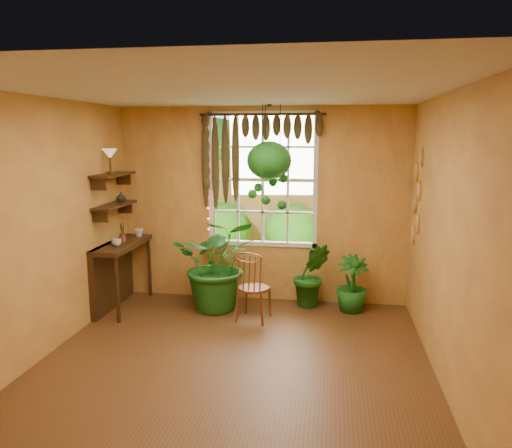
{
  "coord_description": "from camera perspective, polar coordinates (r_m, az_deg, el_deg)",
  "views": [
    {
      "loc": [
        0.96,
        -4.54,
        2.3
      ],
      "look_at": [
        0.08,
        1.15,
        1.28
      ],
      "focal_mm": 35.0,
      "sensor_mm": 36.0,
      "label": 1
    }
  ],
  "objects": [
    {
      "name": "potted_plant_mid",
      "position": [
        6.83,
        6.36,
        -5.79
      ],
      "size": [
        0.55,
        0.47,
        0.89
      ],
      "primitive_type": "imported",
      "rotation": [
        0.0,
        0.0,
        0.17
      ],
      "color": "#165418",
      "rests_on": "floor"
    },
    {
      "name": "potted_plant_left",
      "position": [
        6.65,
        -4.26,
        -4.54
      ],
      "size": [
        1.23,
        1.1,
        1.25
      ],
      "primitive_type": "imported",
      "rotation": [
        0.0,
        0.0,
        0.11
      ],
      "color": "#165418",
      "rests_on": "floor"
    },
    {
      "name": "window",
      "position": [
        6.92,
        0.79,
        5.07
      ],
      "size": [
        1.52,
        0.1,
        1.86
      ],
      "color": "white",
      "rests_on": "wall_back"
    },
    {
      "name": "hanging_basket",
      "position": [
        6.55,
        1.52,
        6.64
      ],
      "size": [
        0.58,
        0.58,
        1.37
      ],
      "color": "black",
      "rests_on": "ceiling"
    },
    {
      "name": "brush_jar",
      "position": [
        6.88,
        -15.01,
        -0.97
      ],
      "size": [
        0.09,
        0.09,
        0.32
      ],
      "color": "brown",
      "rests_on": "counter_ledge"
    },
    {
      "name": "ceiling",
      "position": [
        4.66,
        -3.22,
        14.97
      ],
      "size": [
        4.5,
        4.5,
        0.0
      ],
      "primitive_type": "plane",
      "rotation": [
        3.14,
        0.0,
        0.0
      ],
      "color": "silver",
      "rests_on": "wall_back"
    },
    {
      "name": "string_lights",
      "position": [
        6.97,
        -5.54,
        5.48
      ],
      "size": [
        0.03,
        0.03,
        1.54
      ],
      "primitive_type": null,
      "color": "#FF2633",
      "rests_on": "window"
    },
    {
      "name": "floor",
      "position": [
        5.18,
        -2.91,
        -16.32
      ],
      "size": [
        4.5,
        4.5,
        0.0
      ],
      "primitive_type": "plane",
      "color": "brown",
      "rests_on": "ground"
    },
    {
      "name": "backyard",
      "position": [
        11.48,
        5.17,
        4.92
      ],
      "size": [
        14.0,
        10.0,
        12.0
      ],
      "color": "#275317",
      "rests_on": "ground"
    },
    {
      "name": "shelf_upper",
      "position": [
        6.78,
        -16.01,
        5.44
      ],
      "size": [
        0.25,
        0.9,
        0.04
      ],
      "primitive_type": "cube",
      "color": "#3C2610",
      "rests_on": "wall_left"
    },
    {
      "name": "cup_b",
      "position": [
        7.2,
        -13.24,
        -0.98
      ],
      "size": [
        0.13,
        0.13,
        0.11
      ],
      "primitive_type": "imported",
      "rotation": [
        0.0,
        0.0,
        -0.08
      ],
      "color": "beige",
      "rests_on": "counter_ledge"
    },
    {
      "name": "valance_vine",
      "position": [
        6.78,
        -0.06,
        9.86
      ],
      "size": [
        1.7,
        0.12,
        1.1
      ],
      "color": "#3C2610",
      "rests_on": "window"
    },
    {
      "name": "counter_ledge",
      "position": [
        7.0,
        -15.78,
        -4.8
      ],
      "size": [
        0.4,
        1.2,
        0.9
      ],
      "color": "#3C2610",
      "rests_on": "floor"
    },
    {
      "name": "shelf_lower",
      "position": [
        6.82,
        -15.85,
        2.09
      ],
      "size": [
        0.25,
        0.9,
        0.04
      ],
      "primitive_type": "cube",
      "color": "#3C2610",
      "rests_on": "wall_left"
    },
    {
      "name": "potted_plant_right",
      "position": [
        6.75,
        10.91,
        -6.72
      ],
      "size": [
        0.52,
        0.52,
        0.75
      ],
      "primitive_type": "imported",
      "rotation": [
        0.0,
        0.0,
        0.27
      ],
      "color": "#165418",
      "rests_on": "floor"
    },
    {
      "name": "shelf_vase",
      "position": [
        6.99,
        -15.16,
        3.0
      ],
      "size": [
        0.16,
        0.16,
        0.13
      ],
      "primitive_type": "imported",
      "rotation": [
        0.0,
        0.0,
        -0.35
      ],
      "color": "#B2AD99",
      "rests_on": "shelf_lower"
    },
    {
      "name": "wall_right",
      "position": [
        4.76,
        21.27,
        -2.16
      ],
      "size": [
        0.0,
        4.5,
        4.5
      ],
      "primitive_type": "plane",
      "rotation": [
        1.57,
        0.0,
        -1.57
      ],
      "color": "gold",
      "rests_on": "floor"
    },
    {
      "name": "wall_back",
      "position": [
        6.92,
        0.75,
        2.16
      ],
      "size": [
        4.0,
        0.0,
        4.0
      ],
      "primitive_type": "plane",
      "rotation": [
        1.57,
        0.0,
        0.0
      ],
      "color": "gold",
      "rests_on": "floor"
    },
    {
      "name": "tiffany_lamp",
      "position": [
        6.67,
        -16.36,
        7.54
      ],
      "size": [
        0.19,
        0.19,
        0.32
      ],
      "color": "brown",
      "rests_on": "shelf_upper"
    },
    {
      "name": "cup_a",
      "position": [
        6.67,
        -15.67,
        -2.01
      ],
      "size": [
        0.15,
        0.15,
        0.1
      ],
      "primitive_type": "imported",
      "rotation": [
        0.0,
        0.0,
        0.23
      ],
      "color": "silver",
      "rests_on": "counter_ledge"
    },
    {
      "name": "wall_plates",
      "position": [
        6.46,
        17.85,
        2.9
      ],
      "size": [
        0.04,
        0.32,
        1.1
      ],
      "primitive_type": null,
      "color": "#FFEED0",
      "rests_on": "wall_right"
    },
    {
      "name": "wall_left",
      "position": [
        5.5,
        -23.91,
        -0.76
      ],
      "size": [
        0.0,
        4.5,
        4.5
      ],
      "primitive_type": "plane",
      "rotation": [
        1.57,
        0.0,
        1.57
      ],
      "color": "gold",
      "rests_on": "floor"
    },
    {
      "name": "windsor_chair",
      "position": [
        6.33,
        -0.35,
        -8.36
      ],
      "size": [
        0.46,
        0.47,
        1.04
      ],
      "rotation": [
        0.0,
        0.0,
        -0.19
      ],
      "color": "brown",
      "rests_on": "floor"
    }
  ]
}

